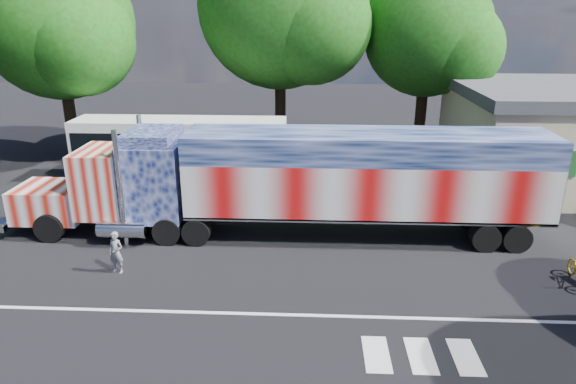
{
  "coord_description": "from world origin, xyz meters",
  "views": [
    {
      "loc": [
        0.95,
        -16.63,
        8.87
      ],
      "look_at": [
        0.0,
        3.0,
        1.9
      ],
      "focal_mm": 32.0,
      "sensor_mm": 36.0,
      "label": 1
    }
  ],
  "objects_px": {
    "tree_nw_a": "(59,24)",
    "tree_ne_a": "(430,33)",
    "semi_truck": "(298,179)",
    "coach_bus": "(181,148)",
    "tree_n_mid": "(283,7)",
    "woman": "(116,252)"
  },
  "relations": [
    {
      "from": "tree_nw_a",
      "to": "tree_ne_a",
      "type": "height_order",
      "value": "tree_nw_a"
    },
    {
      "from": "semi_truck",
      "to": "coach_bus",
      "type": "xyz_separation_m",
      "value": [
        -6.63,
        7.28,
        -0.69
      ]
    },
    {
      "from": "coach_bus",
      "to": "tree_n_mid",
      "type": "relative_size",
      "value": 0.81
    },
    {
      "from": "coach_bus",
      "to": "tree_n_mid",
      "type": "height_order",
      "value": "tree_n_mid"
    },
    {
      "from": "tree_n_mid",
      "to": "tree_ne_a",
      "type": "distance_m",
      "value": 9.18
    },
    {
      "from": "woman",
      "to": "tree_nw_a",
      "type": "relative_size",
      "value": 0.12
    },
    {
      "from": "coach_bus",
      "to": "tree_ne_a",
      "type": "bearing_deg",
      "value": 23.5
    },
    {
      "from": "semi_truck",
      "to": "tree_nw_a",
      "type": "xyz_separation_m",
      "value": [
        -14.32,
        11.09,
        5.72
      ]
    },
    {
      "from": "woman",
      "to": "tree_n_mid",
      "type": "relative_size",
      "value": 0.11
    },
    {
      "from": "coach_bus",
      "to": "woman",
      "type": "xyz_separation_m",
      "value": [
        0.29,
        -10.88,
        -0.96
      ]
    },
    {
      "from": "tree_n_mid",
      "to": "coach_bus",
      "type": "bearing_deg",
      "value": -128.8
    },
    {
      "from": "tree_n_mid",
      "to": "woman",
      "type": "bearing_deg",
      "value": -105.85
    },
    {
      "from": "tree_nw_a",
      "to": "woman",
      "type": "bearing_deg",
      "value": -61.49
    },
    {
      "from": "coach_bus",
      "to": "tree_ne_a",
      "type": "distance_m",
      "value": 16.62
    },
    {
      "from": "tree_nw_a",
      "to": "semi_truck",
      "type": "bearing_deg",
      "value": -37.75
    },
    {
      "from": "coach_bus",
      "to": "tree_ne_a",
      "type": "height_order",
      "value": "tree_ne_a"
    },
    {
      "from": "woman",
      "to": "tree_nw_a",
      "type": "bearing_deg",
      "value": 133.61
    },
    {
      "from": "coach_bus",
      "to": "tree_n_mid",
      "type": "xyz_separation_m",
      "value": [
        5.23,
        6.5,
        7.33
      ]
    },
    {
      "from": "tree_n_mid",
      "to": "semi_truck",
      "type": "bearing_deg",
      "value": -84.19
    },
    {
      "from": "tree_ne_a",
      "to": "semi_truck",
      "type": "bearing_deg",
      "value": -119.56
    },
    {
      "from": "semi_truck",
      "to": "tree_n_mid",
      "type": "bearing_deg",
      "value": 95.81
    },
    {
      "from": "semi_truck",
      "to": "tree_nw_a",
      "type": "height_order",
      "value": "tree_nw_a"
    }
  ]
}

